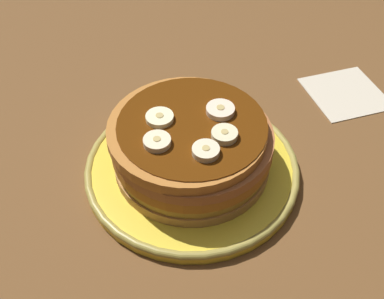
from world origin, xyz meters
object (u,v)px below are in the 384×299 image
banana_slice_3 (160,118)px  banana_slice_4 (224,135)px  plate (192,167)px  banana_slice_2 (220,110)px  napkin (345,93)px  pancake_stack (191,145)px  banana_slice_0 (157,142)px  banana_slice_1 (203,152)px

banana_slice_3 → banana_slice_4: (-5.04, -6.21, 0.09)cm
banana_slice_4 → plate: bearing=41.1°
banana_slice_2 → napkin: (7.41, -23.62, -8.63)cm
banana_slice_2 → banana_slice_3: size_ratio=1.04×
napkin → banana_slice_3: bearing=101.9°
plate → banana_slice_4: bearing=-138.9°
pancake_stack → banana_slice_0: size_ratio=6.55×
banana_slice_4 → banana_slice_2: bearing=-13.7°
banana_slice_2 → napkin: banana_slice_2 is taller
pancake_stack → banana_slice_4: bearing=-138.5°
plate → pancake_stack: size_ratio=1.34×
banana_slice_0 → banana_slice_1: bearing=-124.8°
banana_slice_0 → napkin: banana_slice_0 is taller
plate → banana_slice_3: banana_slice_3 is taller
napkin → banana_slice_2: bearing=107.4°
banana_slice_2 → plate: bearing=103.5°
banana_slice_4 → pancake_stack: bearing=41.5°
banana_slice_3 → banana_slice_4: size_ratio=1.10×
banana_slice_0 → banana_slice_1: size_ratio=1.02×
banana_slice_3 → pancake_stack: bearing=-118.1°
banana_slice_1 → banana_slice_3: banana_slice_1 is taller
pancake_stack → banana_slice_4: 5.84cm
banana_slice_1 → banana_slice_0: bearing=55.2°
banana_slice_2 → banana_slice_0: bearing=109.1°
banana_slice_2 → banana_slice_3: bearing=82.9°
pancake_stack → plate: bearing=-117.1°
banana_slice_1 → pancake_stack: bearing=-3.4°
banana_slice_0 → banana_slice_4: same height
plate → banana_slice_3: (1.81, 3.40, 7.80)cm
napkin → banana_slice_1: bearing=115.6°
plate → pancake_stack: 4.01cm
plate → banana_slice_1: (-5.02, 0.37, 7.89)cm
banana_slice_0 → banana_slice_4: size_ratio=1.04×
plate → banana_slice_3: 8.70cm
banana_slice_2 → pancake_stack: bearing=102.7°
banana_slice_3 → napkin: bearing=-78.1°
pancake_stack → banana_slice_1: size_ratio=6.70×
pancake_stack → banana_slice_4: size_ratio=6.80×
plate → banana_slice_3: bearing=61.9°
plate → banana_slice_4: (-3.23, -2.81, 7.89)cm
plate → banana_slice_0: banana_slice_0 is taller
banana_slice_2 → banana_slice_4: size_ratio=1.14×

